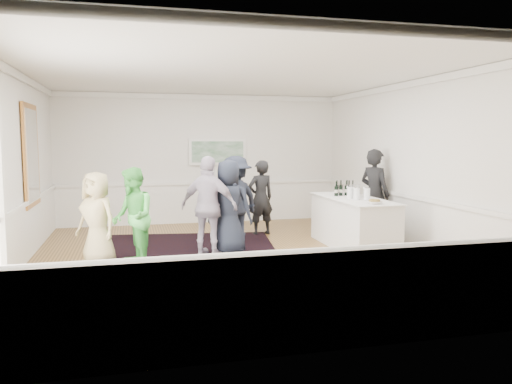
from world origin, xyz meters
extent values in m
plane|color=olive|center=(0.00, 0.00, 0.00)|extent=(8.00, 8.00, 0.00)
cube|color=white|center=(0.00, 0.00, 3.20)|extent=(7.00, 8.00, 0.02)
cube|color=white|center=(-3.50, 0.00, 1.60)|extent=(0.02, 8.00, 3.20)
cube|color=white|center=(3.50, 0.00, 1.60)|extent=(0.02, 8.00, 3.20)
cube|color=white|center=(0.00, 4.00, 1.60)|extent=(7.00, 0.02, 3.20)
cube|color=white|center=(0.00, -4.00, 1.60)|extent=(7.00, 0.02, 3.20)
cube|color=#C5803A|center=(-3.46, 1.30, 1.80)|extent=(0.04, 1.25, 1.85)
cube|color=white|center=(-3.43, 1.30, 1.80)|extent=(0.01, 1.05, 1.65)
cube|color=white|center=(-3.43, -1.08, 1.20)|extent=(0.10, 0.14, 2.40)
cube|color=white|center=(0.40, 3.95, 1.78)|extent=(1.44, 0.05, 0.66)
cube|color=#266739|center=(0.40, 3.92, 1.78)|extent=(1.30, 0.01, 0.52)
cube|color=black|center=(-0.85, 0.27, 0.01)|extent=(3.99, 4.89, 0.02)
cube|color=white|center=(2.43, 0.36, 0.48)|extent=(0.85, 2.32, 0.95)
cube|color=white|center=(2.43, 0.36, 0.96)|extent=(0.91, 2.38, 0.02)
imported|color=black|center=(3.20, 0.99, 0.95)|extent=(0.70, 0.82, 1.89)
imported|color=tan|center=(-2.28, 0.05, 0.78)|extent=(0.90, 0.88, 1.56)
imported|color=#4CBE4E|center=(-1.70, -0.09, 0.82)|extent=(0.78, 0.91, 1.64)
imported|color=#B2A7BA|center=(-0.39, 0.27, 0.90)|extent=(1.13, 0.92, 1.80)
imported|color=black|center=(0.33, 1.40, 0.88)|extent=(1.31, 1.17, 1.76)
imported|color=black|center=(1.03, 2.08, 0.82)|extent=(0.67, 0.52, 1.64)
imported|color=black|center=(-0.02, 0.37, 0.87)|extent=(1.00, 0.85, 1.73)
cylinder|color=#5FAA3C|center=(2.35, 0.06, 1.09)|extent=(0.12, 0.12, 0.24)
cylinder|color=#CD493C|center=(2.52, -0.01, 1.09)|extent=(0.12, 0.12, 0.24)
cylinder|color=#68A239|center=(2.32, 0.28, 1.09)|extent=(0.12, 0.12, 0.24)
cylinder|color=silver|center=(2.50, 0.53, 1.08)|extent=(0.26, 0.26, 0.25)
imported|color=white|center=(2.40, -0.55, 1.00)|extent=(0.26, 0.26, 0.06)
cylinder|color=olive|center=(2.40, -0.55, 1.02)|extent=(0.19, 0.19, 0.04)
camera|label=1|loc=(-1.70, -8.42, 2.08)|focal=35.00mm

